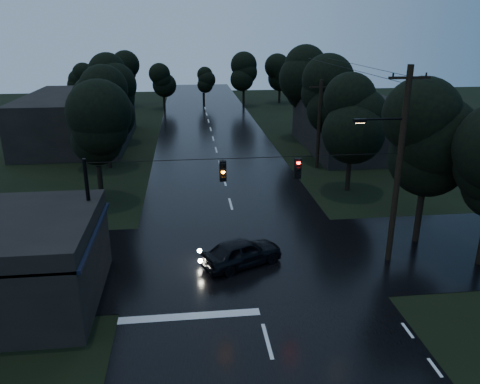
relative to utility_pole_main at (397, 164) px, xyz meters
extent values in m
cube|color=black|center=(-7.41, 19.00, -5.26)|extent=(12.00, 120.00, 0.02)
cube|color=black|center=(-7.41, 1.00, -5.26)|extent=(60.00, 9.00, 0.02)
cube|color=black|center=(-17.41, -2.00, -2.06)|extent=(6.00, 7.00, 0.12)
cube|color=black|center=(-14.41, -2.00, -2.06)|extent=(0.30, 7.00, 0.15)
cylinder|color=black|center=(-14.61, -5.00, -3.76)|extent=(0.10, 0.10, 3.00)
cylinder|color=black|center=(-14.61, 1.00, -3.76)|extent=(0.10, 0.10, 3.00)
cube|color=#E9BC5D|center=(-14.46, -3.50, -2.76)|extent=(0.06, 1.60, 0.50)
cube|color=#E9BC5D|center=(-14.46, -0.80, -2.76)|extent=(0.06, 1.20, 0.50)
cube|color=black|center=(6.59, 23.00, -3.06)|extent=(10.00, 14.00, 4.40)
cube|color=black|center=(-21.41, 29.00, -2.76)|extent=(10.00, 16.00, 5.00)
cylinder|color=black|center=(0.09, 0.00, -0.26)|extent=(0.30, 0.30, 10.00)
cube|color=black|center=(0.09, 0.00, 4.14)|extent=(2.00, 0.12, 0.12)
cylinder|color=black|center=(-1.01, 0.00, 2.24)|extent=(2.20, 0.10, 0.10)
cube|color=black|center=(-2.11, 0.00, 2.19)|extent=(0.60, 0.25, 0.18)
cube|color=#FFB266|center=(-2.11, 0.00, 2.09)|extent=(0.45, 0.18, 0.03)
cylinder|color=black|center=(0.89, 17.00, -1.51)|extent=(0.30, 0.30, 7.50)
cube|color=black|center=(0.89, 17.00, 1.64)|extent=(2.00, 0.12, 0.12)
cylinder|color=black|center=(-14.91, 0.00, -2.26)|extent=(0.18, 0.18, 6.00)
cylinder|color=black|center=(-7.41, 0.00, 0.54)|extent=(15.00, 0.03, 0.03)
cube|color=black|center=(-8.61, 0.00, -0.06)|extent=(0.32, 0.25, 1.00)
sphere|color=orange|center=(-8.61, -0.15, -0.06)|extent=(0.18, 0.18, 0.18)
cube|color=black|center=(-5.01, 0.00, -0.06)|extent=(0.32, 0.25, 1.00)
sphere|color=#FF0C07|center=(-5.01, -0.15, -0.06)|extent=(0.18, 0.18, 0.18)
cylinder|color=black|center=(2.59, 2.00, -3.86)|extent=(0.36, 0.36, 2.80)
sphere|color=black|center=(2.59, 2.00, -0.46)|extent=(4.48, 4.48, 4.48)
sphere|color=black|center=(2.59, 2.00, 0.74)|extent=(4.48, 4.48, 4.48)
sphere|color=black|center=(2.59, 2.00, 1.94)|extent=(4.48, 4.48, 4.48)
cylinder|color=black|center=(-16.41, 11.00, -4.03)|extent=(0.36, 0.36, 2.45)
sphere|color=black|center=(-16.41, 11.00, -1.06)|extent=(3.92, 3.92, 3.92)
sphere|color=black|center=(-16.41, 11.00, -0.01)|extent=(3.92, 3.92, 3.92)
sphere|color=black|center=(-16.41, 11.00, 1.04)|extent=(3.92, 3.92, 3.92)
cylinder|color=black|center=(-17.01, 19.00, -3.95)|extent=(0.36, 0.36, 2.62)
sphere|color=black|center=(-17.01, 19.00, -0.76)|extent=(4.20, 4.20, 4.20)
sphere|color=black|center=(-17.01, 19.00, 0.37)|extent=(4.20, 4.20, 4.20)
sphere|color=black|center=(-17.01, 19.00, 1.49)|extent=(4.20, 4.20, 4.20)
cylinder|color=black|center=(-17.61, 29.00, -3.86)|extent=(0.36, 0.36, 2.80)
sphere|color=black|center=(-17.61, 29.00, -0.46)|extent=(4.48, 4.48, 4.48)
sphere|color=black|center=(-17.61, 29.00, 0.74)|extent=(4.48, 4.48, 4.48)
sphere|color=black|center=(-17.61, 29.00, 1.94)|extent=(4.48, 4.48, 4.48)
cylinder|color=black|center=(1.59, 11.00, -3.95)|extent=(0.36, 0.36, 2.62)
sphere|color=black|center=(1.59, 11.00, -0.76)|extent=(4.20, 4.20, 4.20)
sphere|color=black|center=(1.59, 11.00, 0.37)|extent=(4.20, 4.20, 4.20)
sphere|color=black|center=(1.59, 11.00, 1.49)|extent=(4.20, 4.20, 4.20)
cylinder|color=black|center=(2.19, 19.00, -3.86)|extent=(0.36, 0.36, 2.80)
sphere|color=black|center=(2.19, 19.00, -0.46)|extent=(4.48, 4.48, 4.48)
sphere|color=black|center=(2.19, 19.00, 0.74)|extent=(4.48, 4.48, 4.48)
sphere|color=black|center=(2.19, 19.00, 1.94)|extent=(4.48, 4.48, 4.48)
cylinder|color=black|center=(2.79, 29.00, -3.77)|extent=(0.36, 0.36, 2.97)
sphere|color=black|center=(2.79, 29.00, -0.16)|extent=(4.76, 4.76, 4.76)
sphere|color=black|center=(2.79, 29.00, 1.12)|extent=(4.76, 4.76, 4.76)
sphere|color=black|center=(2.79, 29.00, 2.39)|extent=(4.76, 4.76, 4.76)
imported|color=black|center=(-7.66, 0.31, -4.53)|extent=(4.59, 3.35, 1.45)
camera|label=1|loc=(-10.22, -21.05, 6.42)|focal=35.00mm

